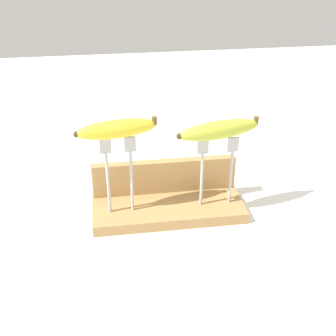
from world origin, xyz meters
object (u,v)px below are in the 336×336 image
(fork_stand_right, at_px, (217,165))
(banana_raised_left, at_px, (117,129))
(banana_raised_right, at_px, (219,130))
(fork_stand_left, at_px, (119,169))
(wire_coil, at_px, (135,191))

(fork_stand_right, bearing_deg, banana_raised_left, -180.00)
(fork_stand_right, xyz_separation_m, banana_raised_right, (-0.00, -0.00, 0.09))
(banana_raised_left, height_order, banana_raised_right, banana_raised_left)
(fork_stand_left, bearing_deg, fork_stand_right, 0.00)
(banana_raised_left, relative_size, wire_coil, 1.72)
(fork_stand_right, distance_m, banana_raised_right, 0.09)
(fork_stand_right, distance_m, wire_coil, 0.26)
(fork_stand_right, bearing_deg, banana_raised_right, -167.49)
(fork_stand_right, height_order, banana_raised_left, banana_raised_left)
(fork_stand_left, height_order, wire_coil, fork_stand_left)
(fork_stand_left, height_order, banana_raised_right, banana_raised_right)
(fork_stand_left, distance_m, banana_raised_left, 0.10)
(banana_raised_right, bearing_deg, wire_coil, 146.58)
(banana_raised_left, bearing_deg, wire_coil, 71.04)
(banana_raised_left, relative_size, banana_raised_right, 0.91)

